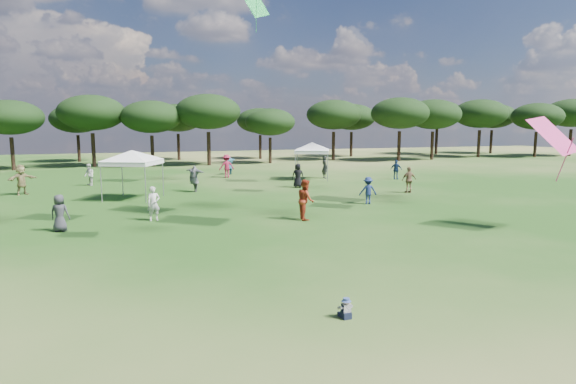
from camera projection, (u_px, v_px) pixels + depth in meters
name	position (u px, v px, depth m)	size (l,w,h in m)	color
ground	(391.00, 360.00, 9.23)	(140.00, 140.00, 0.00)	#254E17
tree_line	(196.00, 115.00, 53.84)	(108.78, 17.63, 7.77)	black
tent_left	(132.00, 152.00, 28.29)	(5.17, 5.17, 3.22)	gray
tent_right	(312.00, 144.00, 38.23)	(4.99, 4.99, 3.28)	gray
toddler	(346.00, 309.00, 11.17)	(0.33, 0.37, 0.49)	black
festival_crowd	(199.00, 178.00, 31.87)	(30.34, 22.42, 1.92)	maroon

